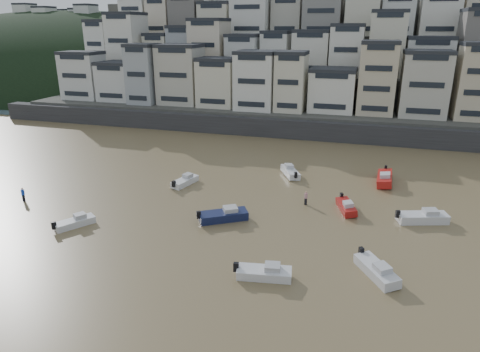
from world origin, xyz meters
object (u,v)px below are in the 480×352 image
(boat_j, at_px, (75,221))
(boat_e, at_px, (346,206))
(boat_d, at_px, (423,215))
(boat_f, at_px, (185,180))
(boat_i, at_px, (385,177))
(boat_h, at_px, (290,171))
(boat_c, at_px, (223,214))
(person_blue, at_px, (23,195))
(boat_a, at_px, (264,271))
(person_pink, at_px, (306,198))
(boat_b, at_px, (377,268))

(boat_j, bearing_deg, boat_e, -33.17)
(boat_d, bearing_deg, boat_f, 155.33)
(boat_e, distance_m, boat_f, 21.51)
(boat_d, xyz_separation_m, boat_i, (-3.70, 11.74, 0.07))
(boat_h, bearing_deg, boat_i, -114.27)
(boat_h, xyz_separation_m, boat_i, (12.87, 0.61, 0.14))
(boat_h, distance_m, boat_i, 12.88)
(boat_c, height_order, boat_j, boat_c)
(boat_e, bearing_deg, boat_h, -159.25)
(boat_i, distance_m, person_blue, 46.52)
(boat_h, relative_size, boat_j, 1.18)
(boat_h, distance_m, person_blue, 34.89)
(boat_e, relative_size, boat_h, 0.91)
(boat_a, height_order, person_pink, person_pink)
(person_blue, relative_size, person_pink, 1.00)
(boat_i, bearing_deg, boat_b, -0.02)
(boat_b, distance_m, boat_c, 17.42)
(boat_d, height_order, person_pink, person_pink)
(boat_b, bearing_deg, boat_i, 145.28)
(boat_c, relative_size, boat_h, 1.09)
(boat_a, distance_m, boat_j, 22.06)
(boat_a, height_order, boat_f, boat_a)
(person_pink, bearing_deg, boat_c, -138.77)
(boat_b, relative_size, boat_j, 1.20)
(boat_c, bearing_deg, person_blue, 151.64)
(boat_e, xyz_separation_m, boat_f, (-21.35, 2.65, 0.00))
(boat_b, distance_m, boat_h, 26.39)
(boat_c, bearing_deg, boat_f, 100.71)
(boat_c, bearing_deg, boat_e, -5.38)
(boat_c, height_order, boat_d, boat_d)
(boat_b, xyz_separation_m, person_pink, (-8.07, 13.72, 0.13))
(person_pink, bearing_deg, boat_e, -5.98)
(boat_d, xyz_separation_m, boat_h, (-16.56, 11.13, -0.07))
(boat_i, height_order, person_blue, person_blue)
(boat_j, bearing_deg, person_blue, 100.93)
(boat_d, height_order, boat_e, boat_d)
(boat_d, distance_m, person_blue, 46.63)
(person_blue, bearing_deg, boat_d, 9.36)
(boat_c, xyz_separation_m, boat_j, (-14.73, -5.90, -0.18))
(boat_h, height_order, person_pink, person_pink)
(boat_a, bearing_deg, boat_e, 61.39)
(boat_h, bearing_deg, boat_e, -168.00)
(boat_c, relative_size, person_blue, 3.34)
(boat_d, distance_m, boat_i, 12.31)
(boat_b, relative_size, boat_c, 0.93)
(boat_b, xyz_separation_m, boat_d, (4.82, 12.50, 0.06))
(boat_c, relative_size, boat_i, 0.91)
(boat_b, relative_size, boat_e, 1.12)
(boat_a, distance_m, boat_f, 24.56)
(boat_a, bearing_deg, boat_b, 9.88)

